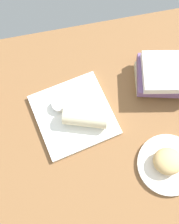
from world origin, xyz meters
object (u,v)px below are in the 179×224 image
at_px(breakfast_wrap, 85,117).
at_px(sauce_cup, 59,105).
at_px(square_plate, 74,115).
at_px(scone_pastry, 168,161).
at_px(round_plate, 168,165).
at_px(book_stack, 168,75).

bearing_deg(breakfast_wrap, sauce_cup, 67.47).
bearing_deg(square_plate, scone_pastry, -40.84).
height_order(scone_pastry, square_plate, scone_pastry).
xyz_separation_m(round_plate, breakfast_wrap, (-0.23, 0.20, 0.04)).
height_order(sauce_cup, breakfast_wrap, breakfast_wrap).
bearing_deg(round_plate, breakfast_wrap, 139.33).
height_order(round_plate, square_plate, square_plate).
xyz_separation_m(scone_pastry, sauce_cup, (-0.29, 0.25, -0.01)).
bearing_deg(book_stack, breakfast_wrap, -163.63).
relative_size(scone_pastry, book_stack, 0.40).
xyz_separation_m(round_plate, square_plate, (-0.26, 0.22, 0.00)).
relative_size(round_plate, breakfast_wrap, 1.38).
bearing_deg(round_plate, sauce_cup, 139.18).
height_order(scone_pastry, book_stack, book_stack).
bearing_deg(breakfast_wrap, scone_pastry, -112.05).
bearing_deg(square_plate, book_stack, 10.12).
relative_size(scone_pastry, square_plate, 0.38).
distance_m(square_plate, sauce_cup, 0.06).
relative_size(sauce_cup, book_stack, 0.21).
relative_size(square_plate, breakfast_wrap, 1.72).
distance_m(round_plate, square_plate, 0.34).
xyz_separation_m(round_plate, book_stack, (0.07, 0.28, 0.04)).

